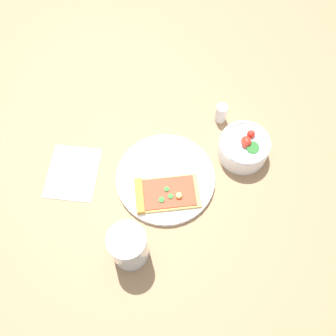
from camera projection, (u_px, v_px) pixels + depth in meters
name	position (u px, v px, depth m)	size (l,w,h in m)	color
ground_plane	(158.00, 163.00, 0.99)	(2.40, 2.40, 0.00)	#93704C
plate	(166.00, 178.00, 0.96)	(0.25, 0.25, 0.01)	white
pizza_slice_main	(163.00, 194.00, 0.93)	(0.18, 0.13, 0.02)	#E5B256
salad_bowl	(244.00, 147.00, 0.97)	(0.13, 0.13, 0.08)	white
soda_glass	(129.00, 247.00, 0.83)	(0.08, 0.08, 0.12)	silver
paper_napkin	(73.00, 173.00, 0.97)	(0.12, 0.15, 0.00)	white
pepper_shaker	(221.00, 112.00, 1.01)	(0.03, 0.03, 0.07)	silver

